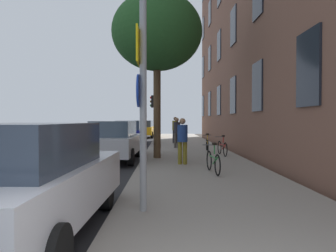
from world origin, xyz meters
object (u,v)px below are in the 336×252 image
Objects in this scene: bicycle_0 at (213,161)px; bicycle_2 at (207,144)px; sign_post at (142,95)px; car_2 at (129,132)px; pedestrian_0 at (182,138)px; pedestrian_1 at (177,131)px; pedestrian_2 at (175,128)px; tree_near at (157,33)px; car_1 at (115,140)px; bicycle_1 at (222,147)px; car_3 at (144,129)px; car_0 at (27,180)px; traffic_light at (154,110)px.

bicycle_0 is 6.37m from bicycle_2.
car_2 is at bearing 97.20° from sign_post.
sign_post reaches higher than bicycle_2.
bicycle_2 is 0.98× the size of pedestrian_0.
pedestrian_1 is 0.95× the size of pedestrian_2.
bicycle_2 is at bearing 83.74° from bicycle_0.
tree_near is 1.48× the size of car_1.
bicycle_1 is 16.33m from car_3.
pedestrian_1 is 13.41m from car_0.
pedestrian_1 reaches higher than bicycle_1.
tree_near is 5.98m from bicycle_2.
pedestrian_1 reaches higher than car_1.
bicycle_1 is (2.85, 0.88, -4.77)m from tree_near.
pedestrian_1 is 4.67m from car_2.
bicycle_1 is at bearing 70.66° from sign_post.
car_3 reaches higher than bicycle_2.
car_3 is at bearing 97.92° from pedestrian_0.
bicycle_0 is 4.69m from bicycle_1.
bicycle_0 is 1.02× the size of bicycle_1.
traffic_light is at bearing -164.17° from pedestrian_2.
bicycle_1 is at bearing 76.26° from bicycle_0.
pedestrian_0 is at bearing -63.35° from tree_near.
car_1 and car_3 have the same top height.
traffic_light reaches higher than bicycle_2.
pedestrian_2 is 16.78m from car_0.
pedestrian_0 is 7.04m from car_0.
bicycle_0 is 0.96× the size of pedestrian_1.
car_3 is at bearing 97.92° from traffic_light.
traffic_light reaches higher than car_2.
car_1 and car_2 have the same top height.
pedestrian_2 is at bearing -72.54° from car_3.
pedestrian_1 is at bearing 89.43° from pedestrian_0.
traffic_light is 0.48× the size of tree_near.
pedestrian_0 is (1.34, -9.61, -1.29)m from traffic_light.
sign_post reaches higher than bicycle_1.
car_3 is at bearing 102.52° from pedestrian_1.
sign_post is 15.21m from traffic_light.
bicycle_2 is at bearing -60.87° from traffic_light.
traffic_light is 2.29m from car_2.
bicycle_0 is at bearing -72.31° from car_2.
tree_near is at bearing -132.42° from bicycle_2.
bicycle_2 is at bearing 76.08° from sign_post.
bicycle_0 is at bearing -66.15° from pedestrian_0.
car_0 is (-1.54, -0.96, -1.26)m from sign_post.
pedestrian_2 reaches higher than car_0.
pedestrian_2 is 3.10m from car_2.
traffic_light is at bearing 80.50° from car_1.
sign_post is 0.80× the size of car_1.
traffic_light reaches higher than car_1.
car_2 is (-1.99, 15.71, -1.26)m from sign_post.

